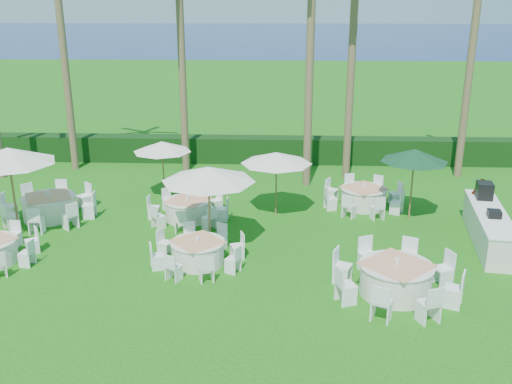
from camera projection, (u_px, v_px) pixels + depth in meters
ground at (188, 277)px, 15.97m from camera, size 120.00×120.00×0.00m
hedge at (227, 149)px, 27.13m from camera, size 34.00×1.00×1.20m
ocean at (269, 39)px, 112.49m from camera, size 260.00×260.00×0.00m
banquet_table_b at (198, 252)px, 16.66m from camera, size 2.72×2.72×0.85m
banquet_table_c at (396, 278)px, 14.91m from camera, size 3.28×3.28×1.01m
banquet_table_d at (49, 207)px, 20.11m from camera, size 3.25×3.25×0.98m
banquet_table_e at (188, 209)px, 20.03m from camera, size 2.83×2.83×0.87m
banquet_table_f at (363, 197)px, 21.21m from camera, size 2.98×2.98×0.91m
umbrella_a at (8, 156)px, 17.96m from camera, size 2.94×2.94×2.95m
umbrella_b at (208, 174)px, 17.08m from camera, size 2.86×2.86×2.63m
umbrella_c at (162, 147)px, 21.62m from camera, size 2.22×2.22×2.27m
umbrella_d at (276, 158)px, 19.94m from camera, size 2.52×2.52×2.31m
umbrella_green at (415, 155)px, 19.40m from camera, size 2.30×2.30×2.55m
buffet_table at (489, 226)px, 18.06m from camera, size 1.60×4.58×1.60m
staff_person at (479, 201)px, 19.52m from camera, size 0.69×0.58×1.62m
palm_a at (61, 30)px, 24.22m from camera, size 4.36×4.27×11.30m
palm_b at (182, 65)px, 24.44m from camera, size 4.33×4.31×8.50m
palm_c at (310, 42)px, 22.04m from camera, size 4.29×4.35×10.67m
palm_d at (352, 54)px, 23.17m from camera, size 4.24×4.37×9.56m
palm_e at (472, 53)px, 23.38m from camera, size 4.28×4.35×9.64m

